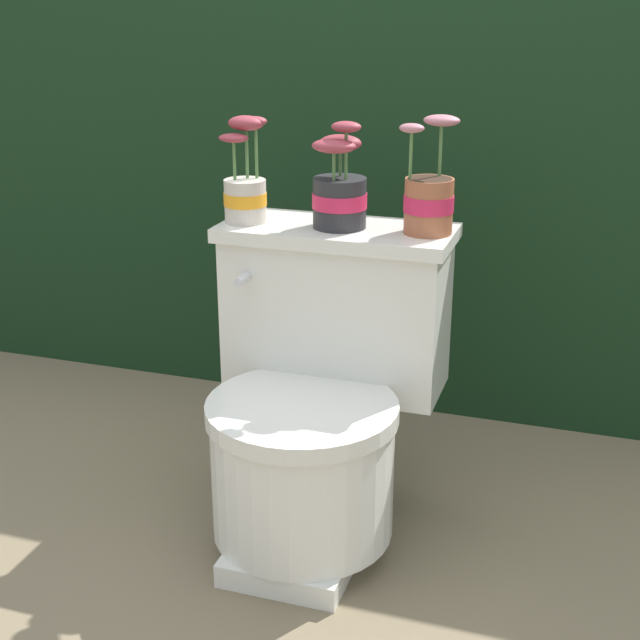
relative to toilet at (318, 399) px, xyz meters
name	(u,v)px	position (x,y,z in m)	size (l,w,h in m)	color
ground_plane	(263,551)	(-0.08, -0.14, -0.32)	(12.00, 12.00, 0.00)	#75664C
hedge_backdrop	(392,177)	(-0.08, 0.98, 0.30)	(3.33, 0.64, 1.24)	black
toilet	(318,399)	(0.00, 0.00, 0.00)	(0.51, 0.56, 0.67)	silver
potted_plant_left	(245,186)	(-0.21, 0.11, 0.44)	(0.10, 0.10, 0.23)	beige
potted_plant_midleft	(339,190)	(0.01, 0.13, 0.44)	(0.12, 0.12, 0.23)	#262628
potted_plant_middle	(429,198)	(0.20, 0.14, 0.43)	(0.12, 0.11, 0.24)	#9E5638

